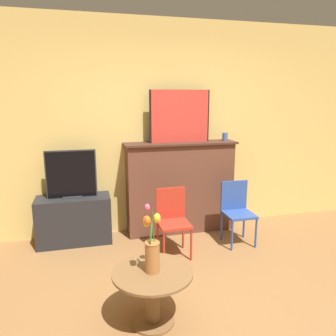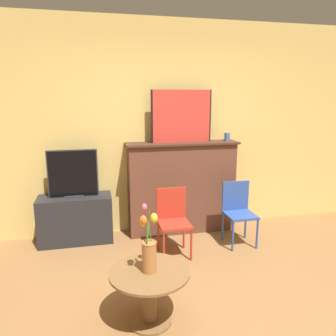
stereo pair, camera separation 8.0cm
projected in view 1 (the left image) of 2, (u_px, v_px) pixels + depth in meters
ground_plane at (228, 329)px, 2.52m from camera, size 14.00×14.00×0.00m
wall_back at (164, 128)px, 4.25m from camera, size 8.00×0.06×2.70m
fireplace_mantel at (180, 186)px, 4.27m from camera, size 1.44×0.35×1.19m
painting at (180, 116)px, 4.09m from camera, size 0.77×0.03×0.65m
mantel_candle at (225, 137)px, 4.29m from camera, size 0.07×0.07×0.11m
tv_stand at (74, 220)px, 3.97m from camera, size 0.87×0.37×0.57m
tv_monitor at (71, 175)px, 3.86m from camera, size 0.58×0.12×0.57m
chair_red at (173, 217)px, 3.66m from camera, size 0.34×0.34×0.75m
chair_blue at (237, 208)px, 3.96m from camera, size 0.34×0.34×0.75m
side_table at (153, 289)px, 2.54m from camera, size 0.63×0.63×0.44m
vase_tulips at (152, 248)px, 2.46m from camera, size 0.15×0.22×0.51m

